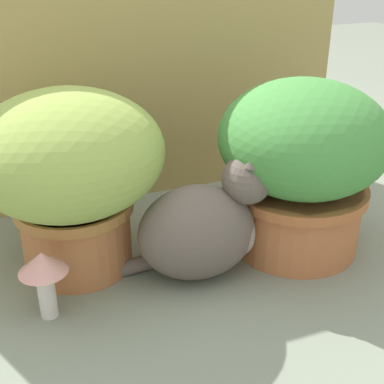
# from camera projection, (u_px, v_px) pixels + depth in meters

# --- Properties ---
(ground_plane) EXTENTS (6.00, 6.00, 0.00)m
(ground_plane) POSITION_uv_depth(u_px,v_px,m) (134.00, 298.00, 1.12)
(ground_plane) COLOR gray
(cardboard_backdrop) EXTENTS (1.28, 0.03, 0.74)m
(cardboard_backdrop) POSITION_uv_depth(u_px,v_px,m) (121.00, 71.00, 1.40)
(cardboard_backdrop) COLOR tan
(cardboard_backdrop) RESTS_ON ground
(grass_planter) EXTENTS (0.41, 0.41, 0.41)m
(grass_planter) POSITION_uv_depth(u_px,v_px,m) (70.00, 169.00, 1.13)
(grass_planter) COLOR #B66B3E
(grass_planter) RESTS_ON ground
(leafy_planter) EXTENTS (0.39, 0.39, 0.41)m
(leafy_planter) POSITION_uv_depth(u_px,v_px,m) (301.00, 161.00, 1.21)
(leafy_planter) COLOR #BA6A3F
(leafy_planter) RESTS_ON ground
(cat) EXTENTS (0.38, 0.20, 0.32)m
(cat) POSITION_uv_depth(u_px,v_px,m) (204.00, 227.00, 1.15)
(cat) COLOR #63564F
(cat) RESTS_ON ground
(mushroom_ornament_pink) EXTENTS (0.10, 0.10, 0.15)m
(mushroom_ornament_pink) POSITION_uv_depth(u_px,v_px,m) (43.00, 270.00, 1.02)
(mushroom_ornament_pink) COLOR silver
(mushroom_ornament_pink) RESTS_ON ground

